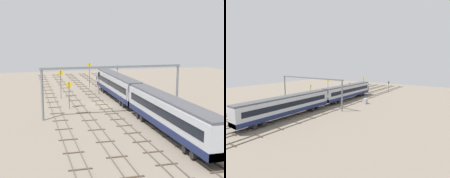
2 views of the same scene
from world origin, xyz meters
The scene contains 14 objects.
ground_plane centered at (0.00, 0.00, 0.00)m, with size 113.24×113.24×0.00m, color gray.
track_near_foreground centered at (0.00, -8.60, 0.07)m, with size 97.24×2.40×0.16m.
track_with_train centered at (0.00, -4.30, 0.07)m, with size 97.24×2.40×0.16m.
track_middle centered at (0.00, 0.00, 0.07)m, with size 97.24×2.40×0.16m.
track_second_far centered at (0.00, 4.30, 0.07)m, with size 97.24×2.40×0.16m.
track_far_background centered at (0.00, 8.60, 0.07)m, with size 97.24×2.40×0.16m.
train centered at (-6.81, -4.30, 2.66)m, with size 50.40×3.24×4.80m.
overhead_gantry centered at (-8.37, 0.01, 6.33)m, with size 0.40×22.76×8.06m.
speed_sign_near_foreground centered at (20.54, -1.71, 3.81)m, with size 0.14×0.91×5.97m.
speed_sign_mid_trackside centered at (7.95, 6.63, 3.89)m, with size 0.14×1.09×5.81m.
speed_sign_far_trackside centered at (-1.71, 6.23, 3.21)m, with size 0.14×1.00×4.82m.
signal_light_trackside_approach centered at (9.99, -1.74, 3.20)m, with size 0.31×0.32×4.92m.
signal_light_trackside_departure centered at (25.69, -10.30, 3.05)m, with size 0.31×0.32×4.67m.
relay_cabinet centered at (2.78, -11.87, 0.80)m, with size 1.57×0.82×1.60m.
Camera 1 is at (-57.09, 13.26, 13.03)m, focal length 51.82 mm.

